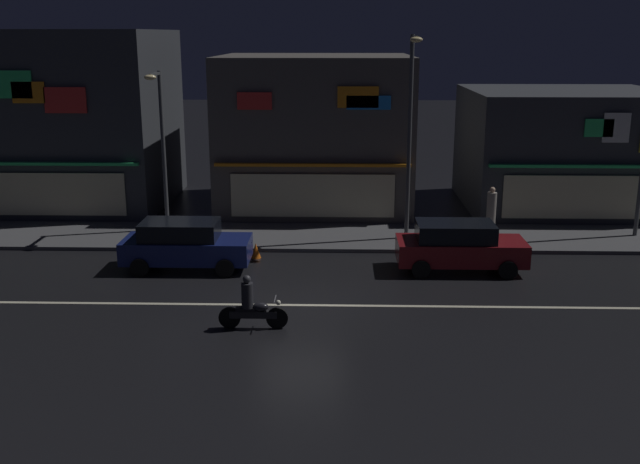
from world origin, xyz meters
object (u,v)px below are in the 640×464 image
at_px(streetlamp_west, 161,137).
at_px(traffic_cone, 256,251).
at_px(parked_car_trailing, 185,244).
at_px(streetlamp_mid, 410,123).
at_px(pedestrian_on_sidewalk, 491,211).
at_px(parked_car_near_kerb, 459,246).
at_px(motorcycle_lead, 251,306).

relative_size(streetlamp_west, traffic_cone, 11.44).
relative_size(parked_car_trailing, traffic_cone, 7.82).
relative_size(streetlamp_mid, pedestrian_on_sidewalk, 4.17).
distance_m(streetlamp_west, parked_car_near_kerb, 12.19).
bearing_deg(streetlamp_west, traffic_cone, -38.10).
relative_size(pedestrian_on_sidewalk, traffic_cone, 3.33).
xyz_separation_m(parked_car_near_kerb, motorcycle_lead, (-6.44, -5.26, -0.24)).
distance_m(parked_car_near_kerb, motorcycle_lead, 8.32).
xyz_separation_m(motorcycle_lead, traffic_cone, (-0.60, 6.51, -0.36)).
distance_m(streetlamp_west, traffic_cone, 6.19).
height_order(streetlamp_mid, traffic_cone, streetlamp_mid).
height_order(streetlamp_west, traffic_cone, streetlamp_west).
bearing_deg(pedestrian_on_sidewalk, streetlamp_west, 127.78).
relative_size(streetlamp_mid, traffic_cone, 13.88).
distance_m(parked_car_near_kerb, parked_car_trailing, 9.30).
relative_size(pedestrian_on_sidewalk, motorcycle_lead, 0.96).
distance_m(pedestrian_on_sidewalk, parked_car_near_kerb, 4.95).
xyz_separation_m(parked_car_near_kerb, parked_car_trailing, (-9.30, -0.05, 0.00)).
relative_size(streetlamp_west, streetlamp_mid, 0.82).
bearing_deg(traffic_cone, motorcycle_lead, -84.70).
height_order(streetlamp_west, parked_car_near_kerb, streetlamp_west).
bearing_deg(pedestrian_on_sidewalk, traffic_cone, 146.96).
bearing_deg(streetlamp_mid, pedestrian_on_sidewalk, 18.38).
bearing_deg(pedestrian_on_sidewalk, streetlamp_mid, 145.28).
height_order(pedestrian_on_sidewalk, parked_car_trailing, pedestrian_on_sidewalk).
bearing_deg(parked_car_near_kerb, streetlamp_west, 158.45).
bearing_deg(streetlamp_west, pedestrian_on_sidewalk, 0.88).
height_order(parked_car_trailing, motorcycle_lead, parked_car_trailing).
relative_size(streetlamp_west, parked_car_trailing, 1.46).
height_order(parked_car_near_kerb, motorcycle_lead, parked_car_near_kerb).
relative_size(motorcycle_lead, traffic_cone, 3.45).
bearing_deg(streetlamp_west, streetlamp_mid, -5.61).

